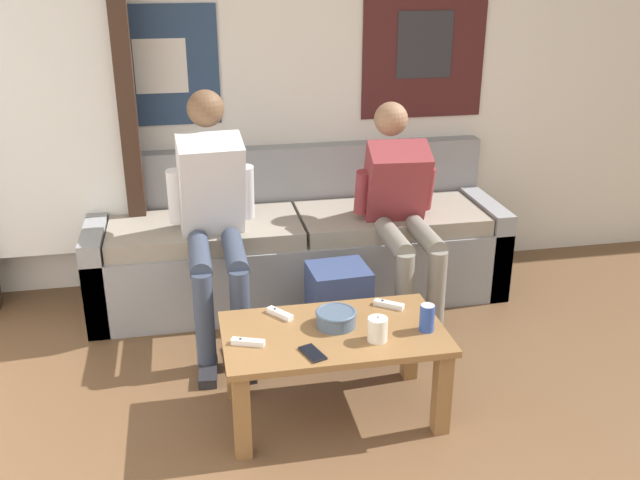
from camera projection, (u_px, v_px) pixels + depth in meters
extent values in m
cube|color=white|center=(297.00, 77.00, 4.35)|extent=(10.00, 0.05, 2.55)
cube|color=navy|center=(161.00, 66.00, 4.14)|extent=(0.67, 0.01, 0.69)
cube|color=silver|center=(161.00, 66.00, 4.13)|extent=(0.30, 0.01, 0.31)
cube|color=#471E1E|center=(425.00, 45.00, 4.40)|extent=(0.79, 0.01, 0.90)
cube|color=#2D2D33|center=(425.00, 45.00, 4.39)|extent=(0.36, 0.01, 0.40)
cube|color=#382319|center=(130.00, 133.00, 4.06)|extent=(0.10, 0.10, 2.05)
cube|color=silver|center=(45.00, 117.00, 3.96)|extent=(0.82, 0.02, 1.64)
cube|color=gray|center=(290.00, 212.00, 4.57)|extent=(2.47, 0.13, 0.86)
cube|color=gray|center=(300.00, 266.00, 4.32)|extent=(2.47, 0.61, 0.43)
cube|color=gray|center=(99.00, 272.00, 4.08)|extent=(0.12, 0.61, 0.55)
cube|color=gray|center=(483.00, 242.00, 4.50)|extent=(0.12, 0.61, 0.55)
cube|color=gray|center=(205.00, 231.00, 4.12)|extent=(1.09, 0.57, 0.10)
cube|color=gray|center=(390.00, 218.00, 4.32)|extent=(1.09, 0.57, 0.10)
cube|color=olive|center=(334.00, 334.00, 3.14)|extent=(0.98, 0.56, 0.03)
cube|color=olive|center=(233.00, 359.00, 3.35)|extent=(0.07, 0.07, 0.40)
cube|color=olive|center=(410.00, 341.00, 3.51)|extent=(0.07, 0.07, 0.40)
cube|color=olive|center=(242.00, 416.00, 2.94)|extent=(0.07, 0.07, 0.40)
cube|color=olive|center=(442.00, 392.00, 3.10)|extent=(0.07, 0.07, 0.40)
cylinder|color=#384256|center=(199.00, 256.00, 3.66)|extent=(0.11, 0.47, 0.11)
cylinder|color=#384256|center=(205.00, 321.00, 3.54)|extent=(0.10, 0.10, 0.51)
cube|color=#232328|center=(208.00, 372.00, 3.57)|extent=(0.11, 0.25, 0.05)
cylinder|color=#384256|center=(235.00, 253.00, 3.69)|extent=(0.11, 0.47, 0.11)
cylinder|color=#384256|center=(241.00, 317.00, 3.57)|extent=(0.10, 0.10, 0.51)
cube|color=#232328|center=(244.00, 368.00, 3.60)|extent=(0.11, 0.25, 0.05)
cube|color=silver|center=(211.00, 187.00, 3.85)|extent=(0.37, 0.39, 0.60)
sphere|color=brown|center=(205.00, 108.00, 3.81)|extent=(0.20, 0.20, 0.20)
cylinder|color=silver|center=(175.00, 197.00, 3.84)|extent=(0.08, 0.12, 0.32)
cylinder|color=silver|center=(247.00, 192.00, 3.91)|extent=(0.08, 0.12, 0.32)
cylinder|color=gray|center=(394.00, 239.00, 3.86)|extent=(0.11, 0.42, 0.11)
cylinder|color=gray|center=(404.00, 298.00, 3.77)|extent=(0.10, 0.10, 0.51)
cube|color=#232328|center=(405.00, 347.00, 3.80)|extent=(0.11, 0.25, 0.05)
cylinder|color=gray|center=(426.00, 237.00, 3.90)|extent=(0.11, 0.42, 0.11)
cylinder|color=gray|center=(436.00, 295.00, 3.80)|extent=(0.10, 0.10, 0.51)
cube|color=#232328|center=(437.00, 343.00, 3.83)|extent=(0.11, 0.25, 0.05)
cube|color=maroon|center=(396.00, 184.00, 4.07)|extent=(0.37, 0.40, 0.52)
sphere|color=#9E7556|center=(391.00, 119.00, 4.07)|extent=(0.19, 0.19, 0.19)
cylinder|color=maroon|center=(362.00, 192.00, 4.06)|extent=(0.08, 0.13, 0.27)
cylinder|color=maroon|center=(427.00, 188.00, 4.13)|extent=(0.08, 0.13, 0.27)
cube|color=navy|center=(338.00, 307.00, 3.77)|extent=(0.32, 0.29, 0.46)
cube|color=navy|center=(345.00, 336.00, 3.70)|extent=(0.22, 0.11, 0.21)
cylinder|color=#475B75|center=(336.00, 319.00, 3.17)|extent=(0.18, 0.18, 0.07)
torus|color=#475B75|center=(336.00, 313.00, 3.16)|extent=(0.18, 0.18, 0.02)
cylinder|color=silver|center=(378.00, 329.00, 3.04)|extent=(0.09, 0.09, 0.11)
cylinder|color=black|center=(378.00, 317.00, 3.02)|extent=(0.00, 0.00, 0.01)
cylinder|color=#28479E|center=(427.00, 318.00, 3.12)|extent=(0.07, 0.07, 0.12)
cylinder|color=silver|center=(428.00, 305.00, 3.10)|extent=(0.06, 0.06, 0.00)
cube|color=white|center=(389.00, 304.00, 3.35)|extent=(0.14, 0.11, 0.02)
cylinder|color=#333842|center=(383.00, 300.00, 3.35)|extent=(0.01, 0.01, 0.00)
cube|color=white|center=(248.00, 342.00, 3.02)|extent=(0.15, 0.08, 0.02)
cylinder|color=#333842|center=(240.00, 339.00, 3.02)|extent=(0.01, 0.01, 0.00)
cube|color=white|center=(280.00, 314.00, 3.26)|extent=(0.11, 0.14, 0.02)
cylinder|color=#333842|center=(275.00, 309.00, 3.28)|extent=(0.01, 0.01, 0.00)
cube|color=black|center=(312.00, 353.00, 2.95)|extent=(0.11, 0.15, 0.01)
cube|color=black|center=(312.00, 352.00, 2.95)|extent=(0.10, 0.14, 0.00)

